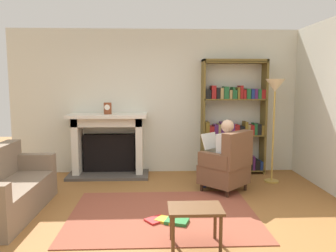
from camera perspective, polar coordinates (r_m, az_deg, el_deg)
ground at (r=4.23m, az=-0.71°, el=-16.34°), size 14.00×14.00×0.00m
back_wall at (r=6.44m, az=-1.39°, el=4.14°), size 5.60×0.10×2.70m
side_wall_right at (r=5.84m, az=25.90°, el=3.11°), size 0.10×5.20×2.70m
area_rug at (r=4.51m, az=-0.83°, el=-14.76°), size 2.40×1.80×0.01m
fireplace at (r=6.33m, az=-10.02°, el=-2.84°), size 1.46×0.64×1.15m
mantel_clock at (r=6.15m, az=-10.19°, el=2.95°), size 0.14×0.14×0.21m
bookshelf at (r=6.43m, az=11.03°, el=0.74°), size 1.19×0.32×2.14m
armchair_reading at (r=5.38m, az=10.07°, el=-6.55°), size 0.89×0.89×0.97m
seated_reader at (r=5.40m, az=9.07°, el=-4.34°), size 0.58×0.58×1.14m
sofa_floral at (r=4.89m, az=-25.97°, el=-9.83°), size 0.75×1.71×0.85m
side_table at (r=3.59m, az=4.63°, el=-14.54°), size 0.56×0.39×0.43m
scattered_books at (r=4.27m, az=0.08°, el=-15.73°), size 0.57×0.37×0.04m
floor_lamp at (r=5.95m, az=17.64°, el=5.03°), size 0.32×0.32×1.77m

